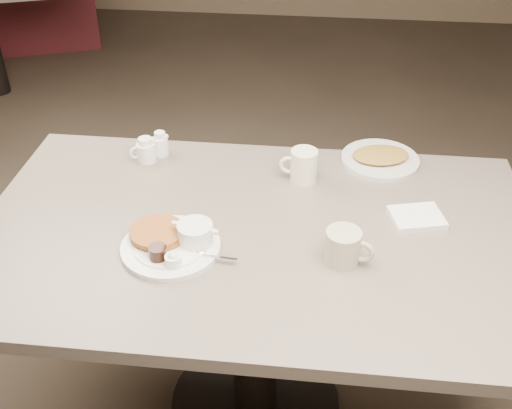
# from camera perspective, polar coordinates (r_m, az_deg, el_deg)

# --- Properties ---
(diner_table) EXTENTS (1.50, 0.90, 0.75)m
(diner_table) POSITION_cam_1_polar(r_m,az_deg,el_deg) (1.75, -0.07, -6.77)
(diner_table) COLOR slate
(diner_table) RESTS_ON ground
(main_plate) EXTENTS (0.33, 0.30, 0.07)m
(main_plate) POSITION_cam_1_polar(r_m,az_deg,el_deg) (1.59, -7.66, -3.38)
(main_plate) COLOR white
(main_plate) RESTS_ON diner_table
(coffee_mug_near) EXTENTS (0.13, 0.11, 0.09)m
(coffee_mug_near) POSITION_cam_1_polar(r_m,az_deg,el_deg) (1.53, 8.16, -3.88)
(coffee_mug_near) COLOR #B8B29A
(coffee_mug_near) RESTS_ON diner_table
(napkin) EXTENTS (0.16, 0.14, 0.02)m
(napkin) POSITION_cam_1_polar(r_m,az_deg,el_deg) (1.73, 14.65, -1.17)
(napkin) COLOR white
(napkin) RESTS_ON diner_table
(coffee_mug_far) EXTENTS (0.11, 0.08, 0.10)m
(coffee_mug_far) POSITION_cam_1_polar(r_m,az_deg,el_deg) (1.82, 4.36, 3.60)
(coffee_mug_far) COLOR white
(coffee_mug_far) RESTS_ON diner_table
(creamer_left) EXTENTS (0.08, 0.06, 0.08)m
(creamer_left) POSITION_cam_1_polar(r_m,az_deg,el_deg) (1.95, -10.18, 4.93)
(creamer_left) COLOR white
(creamer_left) RESTS_ON diner_table
(creamer_right) EXTENTS (0.07, 0.06, 0.08)m
(creamer_right) POSITION_cam_1_polar(r_m,az_deg,el_deg) (1.98, -8.84, 5.52)
(creamer_right) COLOR white
(creamer_right) RESTS_ON diner_table
(hash_plate) EXTENTS (0.29, 0.29, 0.04)m
(hash_plate) POSITION_cam_1_polar(r_m,az_deg,el_deg) (1.96, 11.42, 4.23)
(hash_plate) COLOR silver
(hash_plate) RESTS_ON diner_table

